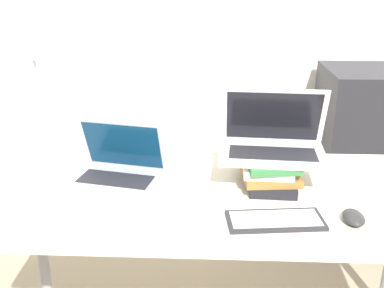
{
  "coord_description": "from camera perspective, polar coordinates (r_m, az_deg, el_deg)",
  "views": [
    {
      "loc": [
        -0.03,
        -1.08,
        1.53
      ],
      "look_at": [
        -0.09,
        0.37,
        0.96
      ],
      "focal_mm": 42.0,
      "sensor_mm": 36.0,
      "label": 1
    }
  ],
  "objects": [
    {
      "name": "laptop_on_books",
      "position": [
        1.66,
        10.2,
        0.36
      ],
      "size": [
        0.39,
        0.27,
        0.24
      ],
      "color": "silver",
      "rests_on": "book_stack"
    },
    {
      "name": "mouse",
      "position": [
        1.52,
        19.83,
        -8.76
      ],
      "size": [
        0.07,
        0.1,
        0.03
      ],
      "color": "#2D2D2D",
      "rests_on": "desk"
    },
    {
      "name": "laptop_left",
      "position": [
        1.71,
        -9.26,
        -3.01
      ],
      "size": [
        0.37,
        0.29,
        0.23
      ],
      "color": "#B2B2B7",
      "rests_on": "desk"
    },
    {
      "name": "wireless_keyboard",
      "position": [
        1.46,
        10.52,
        -9.49
      ],
      "size": [
        0.31,
        0.16,
        0.01
      ],
      "color": "#28282D",
      "rests_on": "desk"
    },
    {
      "name": "mini_fridge",
      "position": [
        2.97,
        20.73,
        -0.47
      ],
      "size": [
        0.52,
        0.54,
        0.98
      ],
      "color": "#232328",
      "rests_on": "ground_plane"
    },
    {
      "name": "desk",
      "position": [
        1.66,
        3.04,
        -8.37
      ],
      "size": [
        1.74,
        0.74,
        0.78
      ],
      "color": "beige",
      "rests_on": "ground_plane"
    },
    {
      "name": "book_stack",
      "position": [
        1.68,
        9.76,
        -3.14
      ],
      "size": [
        0.22,
        0.29,
        0.11
      ],
      "color": "black",
      "rests_on": "desk"
    },
    {
      "name": "desk_lamp",
      "position": [
        1.82,
        -17.99,
        10.57
      ],
      "size": [
        0.23,
        0.2,
        0.59
      ],
      "color": "silver",
      "rests_on": "desk"
    }
  ]
}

